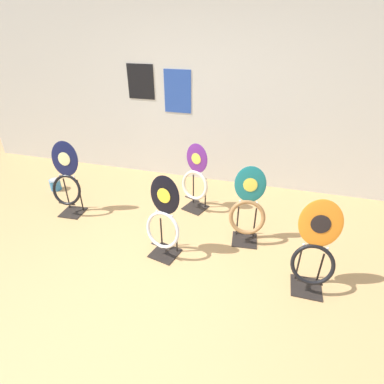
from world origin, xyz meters
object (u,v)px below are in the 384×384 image
at_px(toilet_seat_display_navy_moon, 67,182).
at_px(toilet_seat_display_teal_sax, 248,209).
at_px(toilet_seat_display_purple_note, 195,180).
at_px(toilet_seat_display_orange_sun, 315,250).
at_px(paint_can, 55,184).
at_px(toilet_seat_display_jazz_black, 164,220).

bearing_deg(toilet_seat_display_navy_moon, toilet_seat_display_teal_sax, 0.71).
relative_size(toilet_seat_display_navy_moon, toilet_seat_display_purple_note, 1.05).
height_order(toilet_seat_display_orange_sun, paint_can, toilet_seat_display_orange_sun).
xyz_separation_m(toilet_seat_display_purple_note, paint_can, (-2.15, -0.07, -0.34)).
relative_size(toilet_seat_display_navy_moon, paint_can, 5.73).
bearing_deg(toilet_seat_display_jazz_black, toilet_seat_display_orange_sun, -2.82).
bearing_deg(toilet_seat_display_orange_sun, toilet_seat_display_teal_sax, 140.63).
height_order(toilet_seat_display_jazz_black, paint_can, toilet_seat_display_jazz_black).
height_order(toilet_seat_display_teal_sax, paint_can, toilet_seat_display_teal_sax).
relative_size(toilet_seat_display_jazz_black, paint_can, 5.50).
relative_size(toilet_seat_display_navy_moon, toilet_seat_display_teal_sax, 1.05).
distance_m(toilet_seat_display_jazz_black, toilet_seat_display_teal_sax, 0.93).
bearing_deg(toilet_seat_display_purple_note, toilet_seat_display_navy_moon, -160.74).
relative_size(toilet_seat_display_navy_moon, toilet_seat_display_orange_sun, 1.05).
height_order(toilet_seat_display_jazz_black, toilet_seat_display_purple_note, toilet_seat_display_jazz_black).
bearing_deg(toilet_seat_display_jazz_black, toilet_seat_display_navy_moon, 163.36).
height_order(toilet_seat_display_jazz_black, toilet_seat_display_orange_sun, toilet_seat_display_jazz_black).
height_order(toilet_seat_display_navy_moon, toilet_seat_display_purple_note, toilet_seat_display_navy_moon).
distance_m(toilet_seat_display_navy_moon, toilet_seat_display_purple_note, 1.62).
xyz_separation_m(toilet_seat_display_navy_moon, toilet_seat_display_orange_sun, (2.91, -0.51, -0.01)).
bearing_deg(toilet_seat_display_purple_note, paint_can, -178.18).
height_order(toilet_seat_display_navy_moon, toilet_seat_display_orange_sun, toilet_seat_display_navy_moon).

